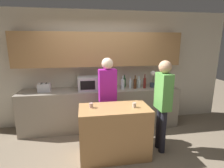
{
  "coord_description": "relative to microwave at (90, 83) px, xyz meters",
  "views": [
    {
      "loc": [
        -0.38,
        -2.47,
        1.96
      ],
      "look_at": [
        0.11,
        0.52,
        1.25
      ],
      "focal_mm": 28.0,
      "sensor_mm": 36.0,
      "label": 1
    }
  ],
  "objects": [
    {
      "name": "bottle_0",
      "position": [
        0.74,
        -0.07,
        -0.03
      ],
      "size": [
        0.09,
        0.09,
        0.31
      ],
      "color": "silver",
      "rests_on": "back_counter"
    },
    {
      "name": "back_wall",
      "position": [
        0.25,
        0.28,
        0.45
      ],
      "size": [
        6.4,
        0.4,
        2.7
      ],
      "color": "beige",
      "rests_on": "ground_plane"
    },
    {
      "name": "person_left",
      "position": [
        0.33,
        -0.54,
        -0.07
      ],
      "size": [
        0.35,
        0.22,
        1.69
      ],
      "rotation": [
        0.0,
        0.0,
        -3.08
      ],
      "color": "black",
      "rests_on": "ground_plane"
    },
    {
      "name": "ground_plane",
      "position": [
        0.25,
        -1.38,
        -1.08
      ],
      "size": [
        14.0,
        14.0,
        0.0
      ],
      "primitive_type": "plane",
      "color": "#7F705B"
    },
    {
      "name": "cup_1",
      "position": [
        -0.02,
        -1.06,
        -0.14
      ],
      "size": [
        0.07,
        0.07,
        0.08
      ],
      "color": "#CEA499",
      "rests_on": "kitchen_island"
    },
    {
      "name": "potted_plant",
      "position": [
        1.5,
        0.0,
        0.05
      ],
      "size": [
        0.14,
        0.14,
        0.39
      ],
      "color": "#333D4C",
      "rests_on": "back_counter"
    },
    {
      "name": "bottle_2",
      "position": [
        0.93,
        -0.03,
        -0.04
      ],
      "size": [
        0.06,
        0.06,
        0.28
      ],
      "color": "silver",
      "rests_on": "back_counter"
    },
    {
      "name": "back_counter",
      "position": [
        0.25,
        0.01,
        -0.62
      ],
      "size": [
        3.6,
        0.62,
        0.93
      ],
      "color": "gray",
      "rests_on": "ground_plane"
    },
    {
      "name": "person_center",
      "position": [
        1.24,
        -1.09,
        -0.08
      ],
      "size": [
        0.22,
        0.34,
        1.68
      ],
      "rotation": [
        0.0,
        0.0,
        -4.69
      ],
      "color": "black",
      "rests_on": "ground_plane"
    },
    {
      "name": "microwave",
      "position": [
        0.0,
        0.0,
        0.0
      ],
      "size": [
        0.52,
        0.39,
        0.3
      ],
      "color": "#B7BABC",
      "rests_on": "back_counter"
    },
    {
      "name": "toaster",
      "position": [
        -0.98,
        0.0,
        -0.06
      ],
      "size": [
        0.26,
        0.16,
        0.18
      ],
      "color": "silver",
      "rests_on": "back_counter"
    },
    {
      "name": "bottle_5",
      "position": [
        1.27,
        -0.06,
        -0.03
      ],
      "size": [
        0.07,
        0.07,
        0.33
      ],
      "color": "maroon",
      "rests_on": "back_counter"
    },
    {
      "name": "kitchen_island",
      "position": [
        0.37,
        -1.11,
        -0.63
      ],
      "size": [
        1.19,
        0.62,
        0.9
      ],
      "color": "#B27F4C",
      "rests_on": "ground_plane"
    },
    {
      "name": "cup_0",
      "position": [
        0.7,
        -1.16,
        -0.14
      ],
      "size": [
        0.07,
        0.07,
        0.08
      ],
      "color": "#C4B2A0",
      "rests_on": "kitchen_island"
    },
    {
      "name": "bottle_1",
      "position": [
        0.83,
        0.12,
        -0.04
      ],
      "size": [
        0.06,
        0.06,
        0.3
      ],
      "color": "#194723",
      "rests_on": "back_counter"
    },
    {
      "name": "bottle_3",
      "position": [
        1.04,
        -0.06,
        -0.03
      ],
      "size": [
        0.07,
        0.07,
        0.31
      ],
      "color": "#472814",
      "rests_on": "back_counter"
    },
    {
      "name": "bottle_4",
      "position": [
        1.16,
        0.02,
        -0.04
      ],
      "size": [
        0.09,
        0.09,
        0.28
      ],
      "color": "silver",
      "rests_on": "back_counter"
    }
  ]
}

